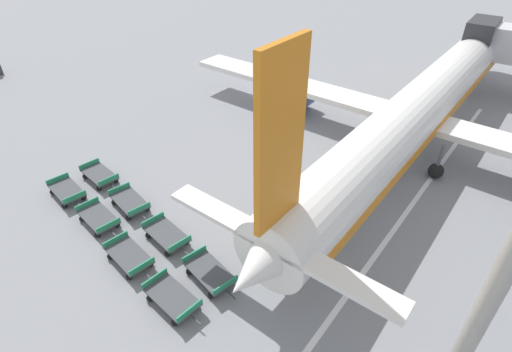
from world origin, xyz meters
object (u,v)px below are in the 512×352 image
(baggage_dolly_row_near_col_c, at_px, (129,256))
(baggage_dolly_row_mid_a_col_c, at_px, (167,235))
(baggage_dolly_row_near_col_b, at_px, (98,218))
(airplane, at_px, (423,106))
(baggage_dolly_row_mid_a_col_a, at_px, (100,175))
(baggage_dolly_row_mid_a_col_b, at_px, (130,202))
(baggage_dolly_row_mid_a_col_d, at_px, (210,273))
(baggage_dolly_row_near_col_a, at_px, (67,191))
(baggage_dolly_row_near_col_d, at_px, (172,298))

(baggage_dolly_row_near_col_c, distance_m, baggage_dolly_row_mid_a_col_c, 2.34)
(baggage_dolly_row_near_col_b, bearing_deg, baggage_dolly_row_mid_a_col_c, 20.07)
(airplane, height_order, baggage_dolly_row_mid_a_col_a, airplane)
(baggage_dolly_row_mid_a_col_a, bearing_deg, airplane, 50.25)
(baggage_dolly_row_mid_a_col_a, xyz_separation_m, baggage_dolly_row_mid_a_col_b, (4.03, -0.53, 0.00))
(baggage_dolly_row_near_col_c, xyz_separation_m, baggage_dolly_row_mid_a_col_d, (4.13, 1.84, 0.00))
(baggage_dolly_row_near_col_b, xyz_separation_m, baggage_dolly_row_near_col_c, (3.96, -0.76, 0.00))
(airplane, distance_m, baggage_dolly_row_mid_a_col_c, 20.62)
(baggage_dolly_row_near_col_c, xyz_separation_m, baggage_dolly_row_mid_a_col_c, (0.30, 2.32, 0.00))
(airplane, distance_m, baggage_dolly_row_mid_a_col_b, 21.87)
(airplane, distance_m, baggage_dolly_row_near_col_c, 22.89)
(baggage_dolly_row_near_col_a, relative_size, baggage_dolly_row_near_col_d, 1.01)
(baggage_dolly_row_near_col_c, bearing_deg, baggage_dolly_row_near_col_b, 169.06)
(baggage_dolly_row_near_col_c, height_order, baggage_dolly_row_mid_a_col_d, same)
(baggage_dolly_row_near_col_b, xyz_separation_m, baggage_dolly_row_mid_a_col_c, (4.26, 1.56, 0.00))
(baggage_dolly_row_near_col_c, relative_size, baggage_dolly_row_near_col_d, 1.00)
(baggage_dolly_row_mid_a_col_b, distance_m, baggage_dolly_row_mid_a_col_d, 7.95)
(baggage_dolly_row_near_col_a, xyz_separation_m, baggage_dolly_row_near_col_d, (11.66, -1.40, 0.00))
(baggage_dolly_row_near_col_b, height_order, baggage_dolly_row_near_col_c, same)
(baggage_dolly_row_near_col_d, relative_size, baggage_dolly_row_mid_a_col_a, 1.00)
(baggage_dolly_row_near_col_b, xyz_separation_m, baggage_dolly_row_near_col_d, (7.77, -1.15, 0.00))
(baggage_dolly_row_near_col_a, height_order, baggage_dolly_row_mid_a_col_c, same)
(baggage_dolly_row_near_col_b, bearing_deg, baggage_dolly_row_near_col_c, -10.94)
(airplane, relative_size, baggage_dolly_row_near_col_b, 12.39)
(baggage_dolly_row_near_col_b, distance_m, baggage_dolly_row_mid_a_col_c, 4.54)
(airplane, distance_m, baggage_dolly_row_near_col_a, 25.64)
(airplane, distance_m, baggage_dolly_row_near_col_b, 23.77)
(baggage_dolly_row_near_col_c, bearing_deg, airplane, 71.28)
(baggage_dolly_row_near_col_d, bearing_deg, baggage_dolly_row_near_col_b, 171.61)
(baggage_dolly_row_near_col_d, relative_size, baggage_dolly_row_mid_a_col_d, 0.99)
(baggage_dolly_row_near_col_d, xyz_separation_m, baggage_dolly_row_mid_a_col_c, (-3.50, 2.70, 0.00))
(baggage_dolly_row_mid_a_col_d, bearing_deg, baggage_dolly_row_mid_a_col_c, 172.86)
(baggage_dolly_row_mid_a_col_b, bearing_deg, baggage_dolly_row_mid_a_col_c, -7.45)
(airplane, xyz_separation_m, baggage_dolly_row_near_col_c, (-7.29, -21.51, -2.87))
(baggage_dolly_row_near_col_b, height_order, baggage_dolly_row_mid_a_col_a, same)
(baggage_dolly_row_near_col_a, relative_size, baggage_dolly_row_near_col_c, 1.00)
(baggage_dolly_row_near_col_b, bearing_deg, baggage_dolly_row_mid_a_col_d, 7.58)
(baggage_dolly_row_near_col_a, distance_m, baggage_dolly_row_mid_a_col_c, 8.26)
(baggage_dolly_row_near_col_c, bearing_deg, baggage_dolly_row_mid_a_col_c, 82.54)
(baggage_dolly_row_near_col_a, distance_m, baggage_dolly_row_mid_a_col_b, 4.49)
(airplane, xyz_separation_m, baggage_dolly_row_near_col_b, (-11.25, -20.74, -2.87))
(baggage_dolly_row_near_col_b, relative_size, baggage_dolly_row_mid_a_col_b, 1.00)
(baggage_dolly_row_mid_a_col_a, height_order, baggage_dolly_row_mid_a_col_d, same)
(baggage_dolly_row_mid_a_col_b, bearing_deg, airplane, 59.37)
(baggage_dolly_row_near_col_a, xyz_separation_m, baggage_dolly_row_mid_a_col_d, (11.99, 0.82, 0.00))
(baggage_dolly_row_near_col_a, xyz_separation_m, baggage_dolly_row_mid_a_col_c, (8.16, 1.30, 0.00))
(baggage_dolly_row_near_col_a, distance_m, baggage_dolly_row_mid_a_col_a, 2.37)
(baggage_dolly_row_mid_a_col_b, relative_size, baggage_dolly_row_mid_a_col_c, 1.00)
(baggage_dolly_row_near_col_c, relative_size, baggage_dolly_row_mid_a_col_c, 1.00)
(baggage_dolly_row_near_col_c, bearing_deg, baggage_dolly_row_mid_a_col_a, 156.49)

